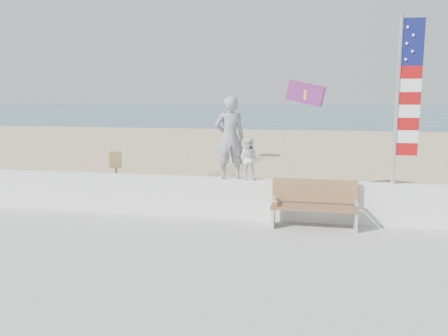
{
  "coord_description": "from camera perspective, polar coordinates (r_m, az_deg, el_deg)",
  "views": [
    {
      "loc": [
        2.18,
        -8.43,
        3.02
      ],
      "look_at": [
        0.2,
        1.8,
        1.35
      ],
      "focal_mm": 38.0,
      "sensor_mm": 36.0,
      "label": 1
    }
  ],
  "objects": [
    {
      "name": "parafoil_kite",
      "position": [
        13.61,
        9.9,
        8.82
      ],
      "size": [
        1.13,
        0.47,
        0.76
      ],
      "color": "red",
      "rests_on": "ground"
    },
    {
      "name": "sign",
      "position": [
        12.34,
        -12.87,
        -0.81
      ],
      "size": [
        0.32,
        0.07,
        1.46
      ],
      "color": "olive",
      "rests_on": "sand"
    },
    {
      "name": "child",
      "position": [
        10.63,
        2.96,
        1.14
      ],
      "size": [
        0.51,
        0.43,
        0.94
      ],
      "primitive_type": "imported",
      "rotation": [
        0.0,
        0.0,
        2.95
      ],
      "color": "white",
      "rests_on": "seawall"
    },
    {
      "name": "sand",
      "position": [
        17.82,
        3.77,
        -0.53
      ],
      "size": [
        90.0,
        40.0,
        0.08
      ],
      "primitive_type": "cube",
      "color": "tan",
      "rests_on": "ground"
    },
    {
      "name": "flag",
      "position": [
        10.58,
        20.84,
        8.37
      ],
      "size": [
        0.5,
        0.08,
        3.5
      ],
      "color": "silver",
      "rests_on": "seawall"
    },
    {
      "name": "ground",
      "position": [
        9.22,
        -3.4,
        -10.04
      ],
      "size": [
        220.0,
        220.0,
        0.0
      ],
      "primitive_type": "plane",
      "color": "#315162",
      "rests_on": "ground"
    },
    {
      "name": "bench",
      "position": [
        10.25,
        10.79,
        -4.21
      ],
      "size": [
        1.8,
        0.57,
        1.0
      ],
      "color": "brown",
      "rests_on": "boardwalk"
    },
    {
      "name": "seawall",
      "position": [
        10.92,
        -0.83,
        -3.54
      ],
      "size": [
        30.0,
        0.35,
        0.9
      ],
      "primitive_type": "cube",
      "color": "white",
      "rests_on": "boardwalk"
    },
    {
      "name": "adult",
      "position": [
        10.65,
        0.69,
        3.65
      ],
      "size": [
        0.79,
        0.65,
        1.86
      ],
      "primitive_type": "imported",
      "rotation": [
        0.0,
        0.0,
        3.49
      ],
      "color": "gray",
      "rests_on": "seawall"
    }
  ]
}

